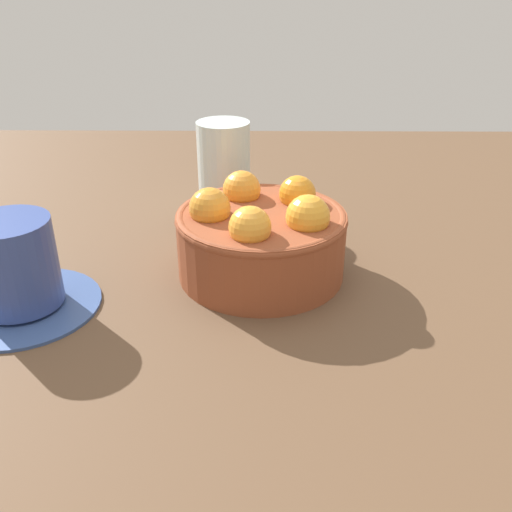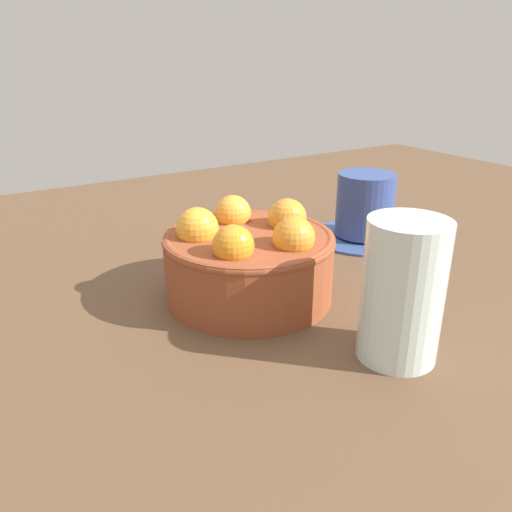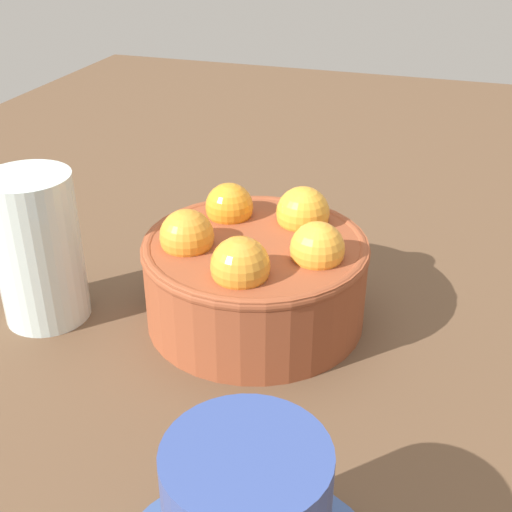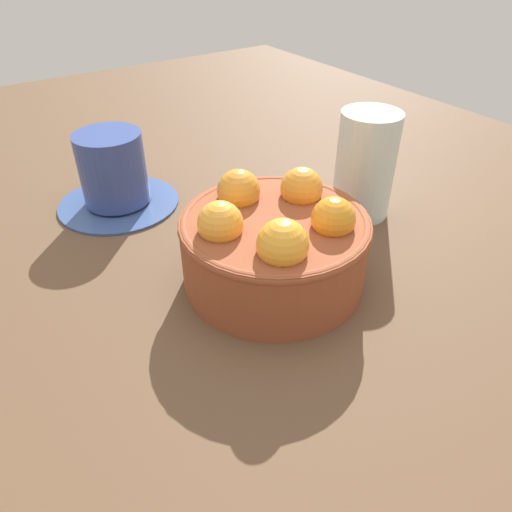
% 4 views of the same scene
% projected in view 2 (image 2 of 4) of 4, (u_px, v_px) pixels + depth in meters
% --- Properties ---
extents(ground_plane, '(1.57, 1.10, 0.04)m').
position_uv_depth(ground_plane, '(249.00, 314.00, 0.52)').
color(ground_plane, brown).
extents(terracotta_bowl, '(0.17, 0.17, 0.09)m').
position_uv_depth(terracotta_bowl, '(249.00, 258.00, 0.49)').
color(terracotta_bowl, brown).
rests_on(terracotta_bowl, ground_plane).
extents(coffee_cup, '(0.14, 0.14, 0.09)m').
position_uv_depth(coffee_cup, '(364.00, 211.00, 0.65)').
color(coffee_cup, '#364F86').
rests_on(coffee_cup, ground_plane).
extents(water_glass, '(0.06, 0.06, 0.11)m').
position_uv_depth(water_glass, '(402.00, 291.00, 0.39)').
color(water_glass, silver).
rests_on(water_glass, ground_plane).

